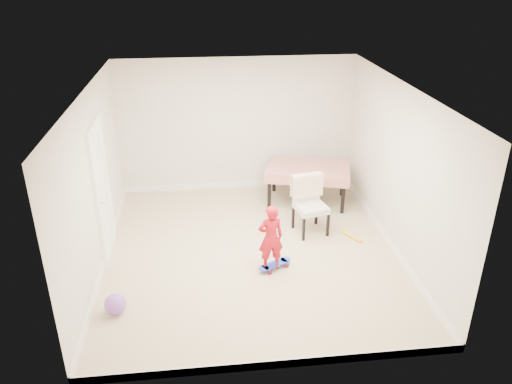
{
  "coord_description": "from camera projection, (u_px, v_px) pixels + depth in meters",
  "views": [
    {
      "loc": [
        -0.7,
        -6.7,
        4.21
      ],
      "look_at": [
        0.1,
        0.2,
        0.95
      ],
      "focal_mm": 35.0,
      "sensor_mm": 36.0,
      "label": 1
    }
  ],
  "objects": [
    {
      "name": "ceiling",
      "position": [
        250.0,
        90.0,
        6.79
      ],
      "size": [
        4.5,
        5.0,
        0.04
      ],
      "primitive_type": "cube",
      "color": "white",
      "rests_on": "wall_back"
    },
    {
      "name": "skateboard",
      "position": [
        275.0,
        266.0,
        7.45
      ],
      "size": [
        0.59,
        0.44,
        0.08
      ],
      "primitive_type": null,
      "rotation": [
        0.0,
        0.0,
        0.49
      ],
      "color": "blue",
      "rests_on": "ground"
    },
    {
      "name": "foam_toy",
      "position": [
        352.0,
        236.0,
        8.27
      ],
      "size": [
        0.25,
        0.38,
        0.06
      ],
      "primitive_type": "cylinder",
      "rotation": [
        1.57,
        0.0,
        0.51
      ],
      "color": "yellow",
      "rests_on": "ground"
    },
    {
      "name": "child",
      "position": [
        271.0,
        240.0,
        7.22
      ],
      "size": [
        0.4,
        0.29,
        1.03
      ],
      "primitive_type": "imported",
      "rotation": [
        0.0,
        0.0,
        3.26
      ],
      "color": "red",
      "rests_on": "ground"
    },
    {
      "name": "baseboard_front",
      "position": [
        275.0,
        364.0,
        5.62
      ],
      "size": [
        4.5,
        0.02,
        0.12
      ],
      "primitive_type": "cube",
      "color": "white",
      "rests_on": "ground"
    },
    {
      "name": "baseboard_right",
      "position": [
        388.0,
        240.0,
        8.09
      ],
      "size": [
        0.02,
        5.0,
        0.12
      ],
      "primitive_type": "cube",
      "color": "white",
      "rests_on": "ground"
    },
    {
      "name": "wall_back",
      "position": [
        237.0,
        126.0,
        9.57
      ],
      "size": [
        4.5,
        0.04,
        2.6
      ],
      "primitive_type": "cube",
      "color": "beige",
      "rests_on": "ground"
    },
    {
      "name": "dining_table",
      "position": [
        307.0,
        184.0,
        9.39
      ],
      "size": [
        1.72,
        1.32,
        0.71
      ],
      "primitive_type": null,
      "rotation": [
        0.0,
        0.0,
        -0.26
      ],
      "color": "#BC0A0A",
      "rests_on": "ground"
    },
    {
      "name": "dining_chair",
      "position": [
        311.0,
        206.0,
        8.26
      ],
      "size": [
        0.66,
        0.72,
        0.99
      ],
      "primitive_type": null,
      "rotation": [
        0.0,
        0.0,
        0.22
      ],
      "color": "white",
      "rests_on": "ground"
    },
    {
      "name": "balloon",
      "position": [
        115.0,
        304.0,
        6.47
      ],
      "size": [
        0.28,
        0.28,
        0.28
      ],
      "primitive_type": "sphere",
      "color": "#8D52C5",
      "rests_on": "ground"
    },
    {
      "name": "baseboard_back",
      "position": [
        238.0,
        184.0,
        10.1
      ],
      "size": [
        4.5,
        0.02,
        0.12
      ],
      "primitive_type": "cube",
      "color": "white",
      "rests_on": "ground"
    },
    {
      "name": "ground",
      "position": [
        251.0,
        252.0,
        7.89
      ],
      "size": [
        5.0,
        5.0,
        0.0
      ],
      "primitive_type": "plane",
      "color": "tan",
      "rests_on": "ground"
    },
    {
      "name": "wall_front",
      "position": [
        276.0,
        272.0,
        5.11
      ],
      "size": [
        4.5,
        0.04,
        2.6
      ],
      "primitive_type": "cube",
      "color": "beige",
      "rests_on": "ground"
    },
    {
      "name": "baseboard_left",
      "position": [
        106.0,
        258.0,
        7.63
      ],
      "size": [
        0.02,
        5.0,
        0.12
      ],
      "primitive_type": "cube",
      "color": "white",
      "rests_on": "ground"
    },
    {
      "name": "wall_right",
      "position": [
        397.0,
        170.0,
        7.57
      ],
      "size": [
        0.04,
        5.0,
        2.6
      ],
      "primitive_type": "cube",
      "color": "beige",
      "rests_on": "ground"
    },
    {
      "name": "door",
      "position": [
        102.0,
        192.0,
        7.49
      ],
      "size": [
        0.11,
        0.94,
        2.11
      ],
      "primitive_type": "cube",
      "color": "white",
      "rests_on": "ground"
    },
    {
      "name": "wall_left",
      "position": [
        95.0,
        184.0,
        7.1
      ],
      "size": [
        0.04,
        5.0,
        2.6
      ],
      "primitive_type": "cube",
      "color": "beige",
      "rests_on": "ground"
    }
  ]
}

